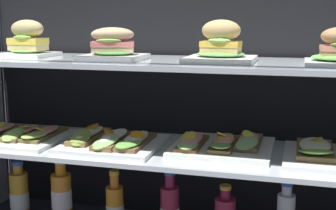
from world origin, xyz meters
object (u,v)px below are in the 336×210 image
Objects in this scene: open_sandwich_tray_mid_right at (20,135)px; juice_bottle_front_second at (115,208)px; juice_bottle_front_left_end at (62,198)px; open_sandwich_tray_center at (112,141)px; plated_roll_sandwich_left_of_center at (221,48)px; plated_roll_sandwich_right_of_center at (28,41)px; open_sandwich_tray_right_of_center at (222,145)px; juice_bottle_back_center at (19,195)px; plated_roll_sandwich_mid_left at (113,48)px; open_sandwich_tray_near_left_corner at (336,154)px.

open_sandwich_tray_mid_right is 1.42× the size of juice_bottle_front_second.
open_sandwich_tray_center is at bearing -11.80° from juice_bottle_front_left_end.
juice_bottle_front_second is (-0.37, 0.05, -0.57)m from plated_roll_sandwich_left_of_center.
plated_roll_sandwich_right_of_center is 0.68m from plated_roll_sandwich_left_of_center.
juice_bottle_back_center is (-0.76, 0.01, -0.25)m from open_sandwich_tray_right_of_center.
plated_roll_sandwich_left_of_center is at bearing -93.17° from open_sandwich_tray_right_of_center.
plated_roll_sandwich_right_of_center is 0.90× the size of plated_roll_sandwich_mid_left.
juice_bottle_front_second is (0.31, 0.00, -0.58)m from plated_roll_sandwich_right_of_center.
open_sandwich_tray_mid_right is 0.35m from open_sandwich_tray_center.
plated_roll_sandwich_left_of_center is at bearing -3.60° from juice_bottle_front_left_end.
open_sandwich_tray_center reaches higher than open_sandwich_tray_mid_right.
plated_roll_sandwich_right_of_center is 0.54× the size of open_sandwich_tray_near_left_corner.
juice_bottle_front_left_end is at bearing 168.20° from open_sandwich_tray_center.
open_sandwich_tray_near_left_corner is 1.27× the size of juice_bottle_front_left_end.
plated_roll_sandwich_mid_left is 0.30m from open_sandwich_tray_center.
open_sandwich_tray_mid_right is 0.26m from juice_bottle_back_center.
open_sandwich_tray_near_left_corner is 1.41× the size of juice_bottle_back_center.
open_sandwich_tray_near_left_corner is (1.04, 0.03, 0.00)m from open_sandwich_tray_mid_right.
open_sandwich_tray_center is at bearing -176.88° from open_sandwich_tray_near_left_corner.
open_sandwich_tray_right_of_center reaches higher than juice_bottle_back_center.
plated_roll_sandwich_left_of_center is at bearing 1.58° from open_sandwich_tray_center.
plated_roll_sandwich_left_of_center is 0.65× the size of open_sandwich_tray_near_left_corner.
open_sandwich_tray_mid_right is (-0.36, 0.02, -0.31)m from plated_roll_sandwich_mid_left.
juice_bottle_back_center is at bearing 172.60° from plated_roll_sandwich_right_of_center.
open_sandwich_tray_right_of_center is 1.42× the size of juice_bottle_front_second.
open_sandwich_tray_right_of_center is (0.35, 0.05, -0.00)m from open_sandwich_tray_center.
juice_bottle_front_second is at bearing 172.52° from plated_roll_sandwich_left_of_center.
open_sandwich_tray_mid_right is at bearing -47.23° from juice_bottle_back_center.
juice_bottle_back_center is at bearing 178.89° from open_sandwich_tray_right_of_center.
juice_bottle_front_left_end reaches higher than juice_bottle_back_center.
juice_bottle_back_center is at bearing 175.85° from plated_roll_sandwich_left_of_center.
open_sandwich_tray_center is 1.42× the size of juice_bottle_front_second.
plated_roll_sandwich_mid_left reaches higher than juice_bottle_front_left_end.
open_sandwich_tray_near_left_corner is (0.35, 0.03, -0.31)m from plated_roll_sandwich_left_of_center.
plated_roll_sandwich_left_of_center reaches higher than juice_bottle_back_center.
plated_roll_sandwich_mid_left is 0.85× the size of juice_bottle_back_center.
open_sandwich_tray_near_left_corner is at bearing -0.93° from plated_roll_sandwich_right_of_center.
plated_roll_sandwich_right_of_center is at bearing 176.22° from plated_roll_sandwich_left_of_center.
plated_roll_sandwich_right_of_center is 0.54× the size of open_sandwich_tray_center.
open_sandwich_tray_mid_right is at bearing -176.19° from open_sandwich_tray_right_of_center.
open_sandwich_tray_mid_right is 1.27× the size of juice_bottle_front_left_end.
open_sandwich_tray_center reaches higher than open_sandwich_tray_near_left_corner.
open_sandwich_tray_right_of_center is (0.70, 0.05, 0.00)m from open_sandwich_tray_mid_right.
juice_bottle_back_center is at bearing 178.62° from open_sandwich_tray_near_left_corner.
juice_bottle_front_left_end is (-0.91, 0.01, -0.24)m from open_sandwich_tray_near_left_corner.
open_sandwich_tray_right_of_center is at bearing -0.40° from plated_roll_sandwich_right_of_center.
plated_roll_sandwich_mid_left is at bearing -169.63° from open_sandwich_tray_right_of_center.
plated_roll_sandwich_left_of_center is 0.94m from juice_bottle_back_center.
open_sandwich_tray_right_of_center is at bearing 178.03° from open_sandwich_tray_near_left_corner.
open_sandwich_tray_mid_right reaches higher than juice_bottle_back_center.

